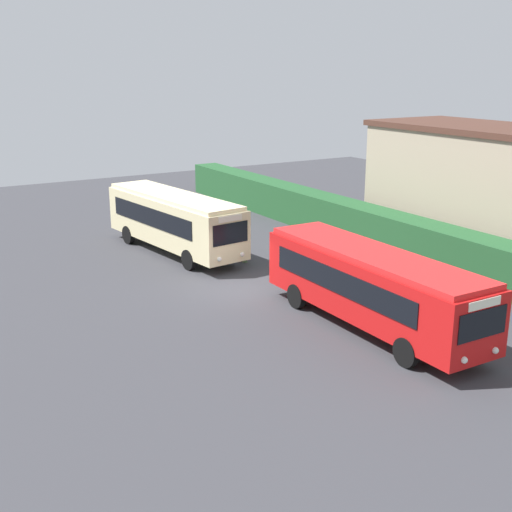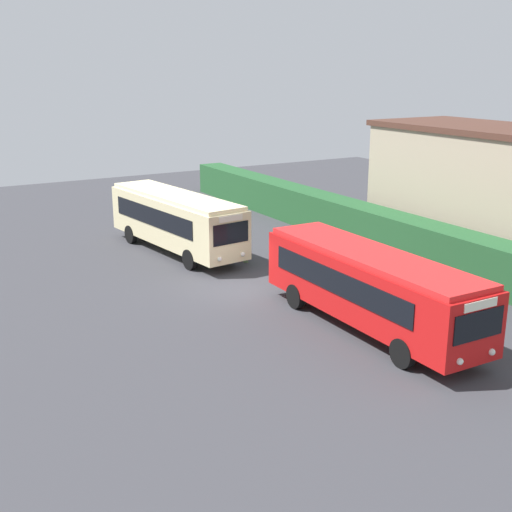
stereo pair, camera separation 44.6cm
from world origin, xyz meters
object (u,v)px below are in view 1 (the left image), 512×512
person_left (171,219)px  person_center (245,245)px  traffic_cone (212,212)px  bus_cream (174,219)px  bus_red (372,284)px

person_left → person_center: (7.39, 0.71, -0.00)m
traffic_cone → person_center: bearing=-18.6°
person_left → traffic_cone: 4.96m
bus_cream → traffic_cone: bus_cream is taller
bus_red → bus_cream: bearing=-171.5°
person_left → bus_cream: bearing=78.0°
person_center → traffic_cone: bearing=-80.0°
person_left → traffic_cone: size_ratio=2.72×
bus_cream → traffic_cone: 8.86m
bus_cream → person_left: bus_cream is taller
bus_cream → bus_red: 13.45m
traffic_cone → bus_cream: bearing=-40.2°
person_left → bus_red: bearing=100.3°
bus_cream → person_left: (-3.95, 1.52, -0.93)m
traffic_cone → bus_red: bearing=-10.6°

